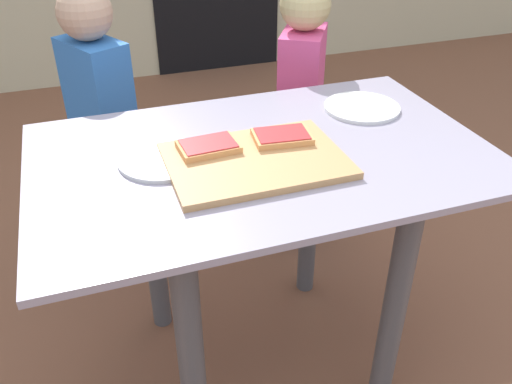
{
  "coord_description": "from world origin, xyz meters",
  "views": [
    {
      "loc": [
        -0.41,
        -1.12,
        1.41
      ],
      "look_at": [
        -0.02,
        0.0,
        0.65
      ],
      "focal_mm": 38.1,
      "sensor_mm": 36.0,
      "label": 1
    }
  ],
  "objects_px": {
    "pizza_slice_far_right": "(282,136)",
    "child_left": "(102,117)",
    "pizza_slice_far_left": "(208,146)",
    "plate_white_right": "(362,107)",
    "plate_white_left": "(163,159)",
    "child_right": "(301,102)",
    "cutting_board": "(255,160)",
    "dining_table": "(262,210)"
  },
  "relations": [
    {
      "from": "cutting_board",
      "to": "child_right",
      "type": "relative_size",
      "value": 0.4
    },
    {
      "from": "child_left",
      "to": "pizza_slice_far_left",
      "type": "bearing_deg",
      "value": -71.96
    },
    {
      "from": "plate_white_right",
      "to": "child_right",
      "type": "distance_m",
      "value": 0.47
    },
    {
      "from": "dining_table",
      "to": "plate_white_left",
      "type": "height_order",
      "value": "plate_white_left"
    },
    {
      "from": "plate_white_left",
      "to": "child_left",
      "type": "distance_m",
      "value": 0.68
    },
    {
      "from": "pizza_slice_far_left",
      "to": "child_left",
      "type": "xyz_separation_m",
      "value": [
        -0.22,
        0.66,
        -0.18
      ]
    },
    {
      "from": "child_left",
      "to": "plate_white_right",
      "type": "bearing_deg",
      "value": -37.0
    },
    {
      "from": "dining_table",
      "to": "plate_white_left",
      "type": "relative_size",
      "value": 5.2
    },
    {
      "from": "pizza_slice_far_right",
      "to": "child_left",
      "type": "xyz_separation_m",
      "value": [
        -0.4,
        0.67,
        -0.18
      ]
    },
    {
      "from": "plate_white_left",
      "to": "plate_white_right",
      "type": "xyz_separation_m",
      "value": [
        0.6,
        0.12,
        0.0
      ]
    },
    {
      "from": "dining_table",
      "to": "plate_white_right",
      "type": "distance_m",
      "value": 0.43
    },
    {
      "from": "plate_white_left",
      "to": "cutting_board",
      "type": "bearing_deg",
      "value": -22.83
    },
    {
      "from": "dining_table",
      "to": "child_left",
      "type": "bearing_deg",
      "value": 116.86
    },
    {
      "from": "cutting_board",
      "to": "pizza_slice_far_right",
      "type": "relative_size",
      "value": 2.74
    },
    {
      "from": "plate_white_right",
      "to": "child_left",
      "type": "xyz_separation_m",
      "value": [
        -0.71,
        0.53,
        -0.16
      ]
    },
    {
      "from": "child_left",
      "to": "plate_white_left",
      "type": "bearing_deg",
      "value": -80.81
    },
    {
      "from": "pizza_slice_far_left",
      "to": "child_right",
      "type": "height_order",
      "value": "child_right"
    },
    {
      "from": "pizza_slice_far_right",
      "to": "child_right",
      "type": "height_order",
      "value": "child_right"
    },
    {
      "from": "plate_white_right",
      "to": "pizza_slice_far_right",
      "type": "bearing_deg",
      "value": -155.57
    },
    {
      "from": "plate_white_left",
      "to": "dining_table",
      "type": "bearing_deg",
      "value": -8.98
    },
    {
      "from": "cutting_board",
      "to": "pizza_slice_far_right",
      "type": "xyz_separation_m",
      "value": [
        0.09,
        0.06,
        0.02
      ]
    },
    {
      "from": "child_left",
      "to": "child_right",
      "type": "distance_m",
      "value": 0.72
    },
    {
      "from": "cutting_board",
      "to": "pizza_slice_far_left",
      "type": "height_order",
      "value": "pizza_slice_far_left"
    },
    {
      "from": "pizza_slice_far_left",
      "to": "child_right",
      "type": "xyz_separation_m",
      "value": [
        0.49,
        0.57,
        -0.19
      ]
    },
    {
      "from": "pizza_slice_far_left",
      "to": "cutting_board",
      "type": "bearing_deg",
      "value": -37.45
    },
    {
      "from": "dining_table",
      "to": "pizza_slice_far_right",
      "type": "bearing_deg",
      "value": 15.76
    },
    {
      "from": "plate_white_right",
      "to": "cutting_board",
      "type": "bearing_deg",
      "value": -152.93
    },
    {
      "from": "pizza_slice_far_left",
      "to": "plate_white_right",
      "type": "height_order",
      "value": "pizza_slice_far_left"
    },
    {
      "from": "cutting_board",
      "to": "plate_white_right",
      "type": "bearing_deg",
      "value": 27.07
    },
    {
      "from": "cutting_board",
      "to": "pizza_slice_far_right",
      "type": "height_order",
      "value": "pizza_slice_far_right"
    },
    {
      "from": "pizza_slice_far_right",
      "to": "pizza_slice_far_left",
      "type": "bearing_deg",
      "value": 177.26
    },
    {
      "from": "cutting_board",
      "to": "pizza_slice_far_right",
      "type": "bearing_deg",
      "value": 34.85
    },
    {
      "from": "cutting_board",
      "to": "plate_white_left",
      "type": "relative_size",
      "value": 1.92
    },
    {
      "from": "pizza_slice_far_left",
      "to": "plate_white_right",
      "type": "xyz_separation_m",
      "value": [
        0.49,
        0.13,
        -0.02
      ]
    },
    {
      "from": "plate_white_left",
      "to": "child_right",
      "type": "xyz_separation_m",
      "value": [
        0.6,
        0.56,
        -0.17
      ]
    },
    {
      "from": "plate_white_left",
      "to": "child_right",
      "type": "height_order",
      "value": "child_right"
    },
    {
      "from": "pizza_slice_far_right",
      "to": "child_left",
      "type": "bearing_deg",
      "value": 121.1
    },
    {
      "from": "pizza_slice_far_right",
      "to": "pizza_slice_far_left",
      "type": "height_order",
      "value": "same"
    },
    {
      "from": "pizza_slice_far_right",
      "to": "child_right",
      "type": "xyz_separation_m",
      "value": [
        0.31,
        0.58,
        -0.19
      ]
    },
    {
      "from": "dining_table",
      "to": "child_left",
      "type": "distance_m",
      "value": 0.77
    },
    {
      "from": "pizza_slice_far_right",
      "to": "plate_white_right",
      "type": "relative_size",
      "value": 0.7
    },
    {
      "from": "plate_white_left",
      "to": "pizza_slice_far_right",
      "type": "bearing_deg",
      "value": -4.27
    }
  ]
}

